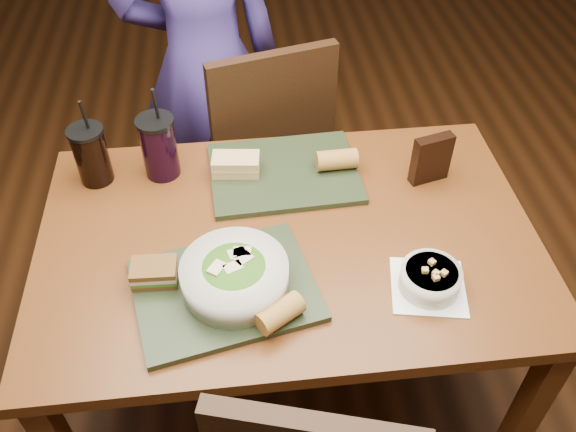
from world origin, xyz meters
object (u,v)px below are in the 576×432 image
object	(u,v)px
sandwich_far	(236,164)
baguette_near	(280,313)
diner	(204,62)
dining_table	(288,258)
baguette_far	(337,160)
cup_berry	(159,147)
sandwich_near	(155,273)
cup_cola	(91,155)
salad_bowl	(235,275)
soup_bowl	(430,279)
chair_far	(272,147)
tray_far	(284,173)
chip_bag	(431,159)
tray_near	(225,290)

from	to	relation	value
sandwich_far	baguette_near	bearing A→B (deg)	-82.40
diner	baguette_near	bearing A→B (deg)	89.25
dining_table	baguette_far	world-z (taller)	baguette_far
sandwich_far	cup_berry	xyz separation A→B (m)	(-0.21, 0.04, 0.05)
sandwich_near	cup_cola	world-z (taller)	cup_cola
dining_table	cup_cola	xyz separation A→B (m)	(-0.52, 0.28, 0.18)
sandwich_near	cup_cola	xyz separation A→B (m)	(-0.18, 0.41, 0.05)
salad_bowl	soup_bowl	size ratio (longest dim) A/B	1.23
baguette_near	cup_cola	bearing A→B (deg)	129.64
sandwich_near	baguette_near	xyz separation A→B (m)	(0.28, -0.15, 0.00)
soup_bowl	sandwich_far	xyz separation A→B (m)	(-0.44, 0.46, 0.01)
soup_bowl	baguette_far	bearing A→B (deg)	108.31
chair_far	soup_bowl	bearing A→B (deg)	-70.60
tray_far	soup_bowl	bearing A→B (deg)	-56.44
diner	cup_cola	xyz separation A→B (m)	(-0.31, -0.57, 0.06)
chair_far	cup_berry	world-z (taller)	cup_berry
sandwich_near	cup_berry	size ratio (longest dim) A/B	0.38
tray_far	cup_berry	bearing A→B (deg)	171.49
sandwich_near	chip_bag	xyz separation A→B (m)	(0.76, 0.31, 0.03)
diner	soup_bowl	xyz separation A→B (m)	(0.52, -1.07, 0.01)
sandwich_far	sandwich_near	bearing A→B (deg)	-119.26
baguette_far	sandwich_far	bearing A→B (deg)	177.28
cup_cola	cup_berry	distance (m)	0.19
soup_bowl	cup_cola	xyz separation A→B (m)	(-0.83, 0.50, 0.06)
chair_far	baguette_far	distance (m)	0.50
baguette_near	dining_table	bearing A→B (deg)	79.95
soup_bowl	diner	bearing A→B (deg)	115.96
salad_bowl	sandwich_near	world-z (taller)	salad_bowl
tray_near	baguette_near	distance (m)	0.17
sandwich_far	salad_bowl	bearing A→B (deg)	-93.23
sandwich_far	baguette_near	distance (m)	0.54
dining_table	sandwich_near	size ratio (longest dim) A/B	11.78
soup_bowl	sandwich_far	distance (m)	0.64
sandwich_far	cup_berry	size ratio (longest dim) A/B	0.49
diner	baguette_far	bearing A→B (deg)	112.46
sandwich_near	cup_cola	bearing A→B (deg)	114.09
chair_far	chip_bag	bearing A→B (deg)	-48.66
soup_bowl	baguette_far	xyz separation A→B (m)	(-0.15, 0.45, 0.01)
dining_table	sandwich_far	distance (m)	0.31
diner	chip_bag	xyz separation A→B (m)	(0.63, -0.68, 0.05)
sandwich_far	chip_bag	size ratio (longest dim) A/B	0.96
salad_bowl	soup_bowl	xyz separation A→B (m)	(0.46, -0.04, -0.03)
soup_bowl	chip_bag	distance (m)	0.41
dining_table	salad_bowl	size ratio (longest dim) A/B	5.14
tray_near	tray_far	bearing A→B (deg)	65.67
sandwich_near	soup_bowl	bearing A→B (deg)	-7.27
tray_near	cup_berry	world-z (taller)	cup_berry
dining_table	sandwich_far	bearing A→B (deg)	115.67
dining_table	sandwich_near	bearing A→B (deg)	-158.91
diner	tray_far	bearing A→B (deg)	101.18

